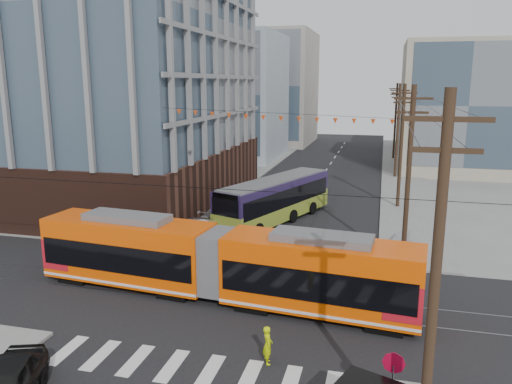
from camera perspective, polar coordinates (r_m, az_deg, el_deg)
ground at (r=23.58m, az=-4.67°, el=-15.74°), size 160.00×160.00×0.00m
office_building at (r=51.59m, az=-20.55°, el=15.22°), size 30.00×25.00×28.60m
bg_bldg_nw_near at (r=75.52m, az=-4.22°, el=10.81°), size 18.00×16.00×18.00m
bg_bldg_ne_near at (r=68.28m, az=22.24°, el=8.92°), size 14.00×14.00×16.00m
bg_bldg_nw_far at (r=93.97m, az=1.49°, el=11.76°), size 16.00×18.00×20.00m
bg_bldg_ne_far at (r=88.40m, az=21.79°, el=8.90°), size 16.00×16.00×14.00m
utility_pole_near at (r=14.81m, az=19.69°, el=-10.64°), size 0.30×0.30×11.00m
utility_pole_far at (r=75.83m, az=15.63°, el=7.74°), size 0.30×0.30×11.00m
streetcar at (r=26.19m, az=-4.34°, el=-8.06°), size 20.55×4.77×3.93m
city_bus at (r=40.39m, az=2.20°, el=-0.88°), size 7.25×12.97×3.64m
parked_car_silver at (r=36.28m, az=-6.20°, el=-4.15°), size 2.11×5.00×1.60m
parked_car_white at (r=40.10m, az=-3.53°, el=-2.54°), size 3.26×5.62×1.53m
parked_car_grey at (r=46.60m, az=-1.26°, el=-0.52°), size 3.20×5.18×1.34m
pedestrian at (r=20.94m, az=1.35°, el=-17.07°), size 0.57×0.69×1.61m
jersey_barrier at (r=35.24m, az=15.96°, el=-5.71°), size 2.02×4.43×0.87m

